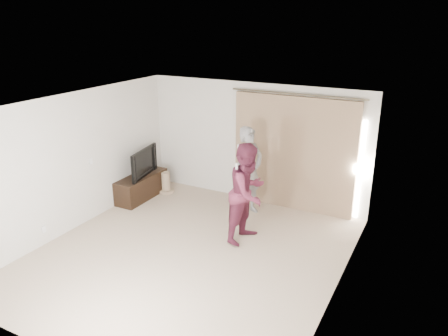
{
  "coord_description": "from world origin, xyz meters",
  "views": [
    {
      "loc": [
        3.6,
        -5.61,
        3.92
      ],
      "look_at": [
        0.06,
        1.2,
        1.22
      ],
      "focal_mm": 35.0,
      "sensor_mm": 36.0,
      "label": 1
    }
  ],
  "objects_px": {
    "person_woman": "(248,193)",
    "tv_console": "(142,186)",
    "person_man": "(248,171)",
    "tv": "(140,162)"
  },
  "relations": [
    {
      "from": "tv_console",
      "to": "person_woman",
      "type": "height_order",
      "value": "person_woman"
    },
    {
      "from": "tv",
      "to": "person_man",
      "type": "distance_m",
      "value": 2.49
    },
    {
      "from": "person_man",
      "to": "person_woman",
      "type": "bearing_deg",
      "value": -65.84
    },
    {
      "from": "tv_console",
      "to": "person_man",
      "type": "xyz_separation_m",
      "value": [
        2.46,
        0.36,
        0.66
      ]
    },
    {
      "from": "person_woman",
      "to": "tv",
      "type": "bearing_deg",
      "value": 167.36
    },
    {
      "from": "person_man",
      "to": "person_woman",
      "type": "height_order",
      "value": "person_man"
    },
    {
      "from": "person_man",
      "to": "person_woman",
      "type": "relative_size",
      "value": 1.01
    },
    {
      "from": "person_man",
      "to": "tv_console",
      "type": "bearing_deg",
      "value": -171.6
    },
    {
      "from": "person_woman",
      "to": "tv_console",
      "type": "bearing_deg",
      "value": 167.36
    },
    {
      "from": "tv",
      "to": "person_man",
      "type": "height_order",
      "value": "person_man"
    }
  ]
}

